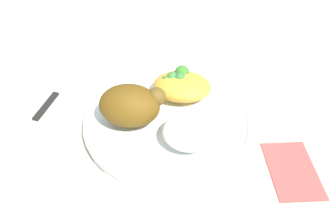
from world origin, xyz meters
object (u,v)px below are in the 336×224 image
(napkin, at_px, (292,170))
(mac_cheese_with_broccoli, at_px, (181,85))
(roasted_chicken, at_px, (131,105))
(fork, at_px, (78,105))
(knife, at_px, (56,93))
(plate, at_px, (168,120))
(rice_pile, at_px, (189,132))

(napkin, bearing_deg, mac_cheese_with_broccoli, 143.25)
(roasted_chicken, xyz_separation_m, napkin, (0.27, -0.06, -0.05))
(mac_cheese_with_broccoli, xyz_separation_m, fork, (-0.19, -0.04, -0.04))
(fork, bearing_deg, mac_cheese_with_broccoli, 11.26)
(knife, bearing_deg, fork, -27.85)
(knife, distance_m, napkin, 0.46)
(roasted_chicken, bearing_deg, mac_cheese_with_broccoli, 47.35)
(plate, distance_m, fork, 0.18)
(roasted_chicken, xyz_separation_m, rice_pile, (0.10, -0.03, -0.02))
(knife, bearing_deg, napkin, -16.87)
(plate, height_order, mac_cheese_with_broccoli, mac_cheese_with_broccoli)
(roasted_chicken, height_order, napkin, roasted_chicken)
(mac_cheese_with_broccoli, height_order, fork, mac_cheese_with_broccoli)
(roasted_chicken, bearing_deg, plate, 16.76)
(rice_pile, distance_m, napkin, 0.17)
(knife, bearing_deg, mac_cheese_with_broccoli, 2.34)
(plate, relative_size, fork, 2.11)
(mac_cheese_with_broccoli, bearing_deg, roasted_chicken, -132.65)
(napkin, bearing_deg, knife, 163.13)
(roasted_chicken, xyz_separation_m, mac_cheese_with_broccoli, (0.08, 0.08, -0.02))
(plate, relative_size, roasted_chicken, 2.68)
(fork, relative_size, knife, 0.75)
(knife, relative_size, napkin, 1.66)
(knife, bearing_deg, rice_pile, -21.38)
(roasted_chicken, bearing_deg, fork, 159.26)
(plate, bearing_deg, knife, 166.71)
(rice_pile, distance_m, knife, 0.30)
(rice_pile, xyz_separation_m, fork, (-0.22, 0.08, -0.04))
(fork, distance_m, napkin, 0.40)
(plate, distance_m, knife, 0.24)
(fork, distance_m, knife, 0.06)
(plate, distance_m, napkin, 0.22)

